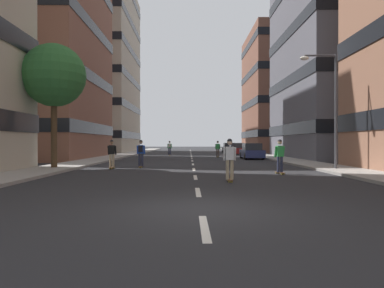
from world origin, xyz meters
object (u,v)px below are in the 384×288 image
streetlamp_right (329,98)px  skater_4 (170,147)px  skater_2 (280,155)px  skater_5 (218,148)px  parked_car_far (252,152)px  street_tree_near (54,76)px  parked_car_near (229,148)px  skater_0 (141,152)px  skater_1 (230,158)px  parked_car_mid (236,149)px  skater_3 (112,153)px

streetlamp_right → skater_4: 26.75m
skater_2 → skater_4: same height
skater_4 → skater_2: bearing=-75.2°
skater_4 → skater_5: same height
parked_car_far → streetlamp_right: (1.90, -14.68, 3.44)m
street_tree_near → skater_2: street_tree_near is taller
parked_car_near → skater_5: size_ratio=2.47×
skater_0 → skater_2: (7.73, -4.89, -0.03)m
skater_1 → skater_5: bearing=86.7°
skater_4 → skater_5: bearing=-45.3°
skater_5 → skater_2: bearing=-85.8°
parked_car_near → skater_2: (-1.43, -36.76, 0.29)m
skater_0 → street_tree_near: bearing=-161.2°
parked_car_far → skater_2: skater_2 is taller
parked_car_mid → street_tree_near: street_tree_near is taller
street_tree_near → skater_4: (5.65, 23.33, -4.55)m
streetlamp_right → skater_0: size_ratio=3.65×
parked_car_mid → skater_5: (-2.96, -7.34, 0.29)m
street_tree_near → skater_0: street_tree_near is taller
skater_0 → skater_1: (4.77, -8.47, -0.03)m
skater_0 → parked_car_far: bearing=52.3°
skater_3 → parked_car_mid: bearing=66.2°
streetlamp_right → skater_3: (-12.70, 1.76, -3.15)m
parked_car_mid → street_tree_near: bearing=-119.3°
streetlamp_right → skater_0: streetlamp_right is taller
street_tree_near → skater_0: 6.92m
parked_car_near → streetlamp_right: size_ratio=0.68×
skater_3 → skater_4: (2.35, 22.71, 0.03)m
skater_0 → streetlamp_right: bearing=-14.3°
parked_car_far → skater_1: 20.81m
parked_car_mid → skater_5: bearing=-111.9°
skater_5 → parked_car_far: bearing=-55.2°
street_tree_near → skater_3: 5.68m
skater_1 → skater_5: (1.43, 24.58, 0.00)m
skater_1 → skater_2: (2.96, 3.58, 0.00)m
streetlamp_right → skater_4: size_ratio=3.65×
parked_car_near → skater_0: 33.16m
parked_car_near → skater_0: (-9.16, -31.87, 0.32)m
parked_car_near → parked_car_mid: (0.00, -8.42, 0.00)m
skater_5 → street_tree_near: bearing=-122.0°
skater_2 → skater_4: 27.45m
parked_car_far → skater_5: skater_5 is taller
skater_1 → skater_4: 30.39m
parked_car_far → skater_1: (-4.39, -20.33, 0.29)m
parked_car_near → skater_0: bearing=-106.0°
skater_0 → skater_2: 9.15m
parked_car_near → skater_2: bearing=-92.2°
skater_0 → skater_2: same height
parked_car_near → parked_car_far: (0.00, -20.00, 0.00)m
parked_car_near → skater_0: skater_0 is taller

